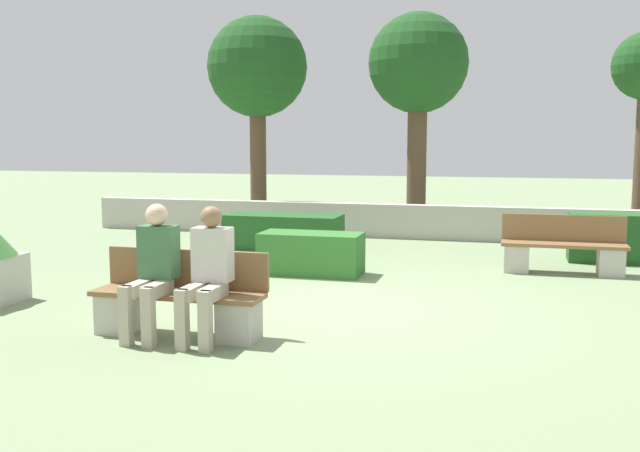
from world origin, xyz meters
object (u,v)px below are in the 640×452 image
at_px(bench_front, 179,303).
at_px(tree_leftmost, 257,70).
at_px(person_seated_woman, 208,268).
at_px(bench_left_side, 563,251).
at_px(person_seated_man, 153,264).
at_px(tree_center_left, 418,68).

bearing_deg(bench_front, tree_leftmost, 105.32).
height_order(person_seated_woman, tree_leftmost, tree_leftmost).
distance_m(bench_front, tree_leftmost, 10.27).
relative_size(person_seated_woman, tree_leftmost, 0.28).
relative_size(bench_left_side, person_seated_woman, 1.34).
height_order(bench_left_side, person_seated_woman, person_seated_woman).
bearing_deg(person_seated_man, bench_left_side, 48.29).
distance_m(person_seated_man, tree_leftmost, 10.22).
distance_m(person_seated_man, person_seated_woman, 0.60).
xyz_separation_m(bench_left_side, person_seated_woman, (-3.63, -4.74, 0.42)).
bearing_deg(bench_front, person_seated_man, -147.01).
xyz_separation_m(person_seated_man, person_seated_woman, (0.60, -0.00, -0.01)).
xyz_separation_m(bench_front, person_seated_man, (-0.21, -0.14, 0.42)).
bearing_deg(bench_left_side, bench_front, -130.84).
bearing_deg(tree_leftmost, bench_front, -74.68).
bearing_deg(tree_leftmost, bench_left_side, -35.98).
distance_m(bench_left_side, tree_center_left, 6.52).
bearing_deg(tree_leftmost, person_seated_man, -76.08).
distance_m(person_seated_man, tree_center_left, 10.13).
bearing_deg(bench_left_side, tree_leftmost, 144.28).
bearing_deg(bench_left_side, person_seated_woman, -127.18).
distance_m(bench_front, person_seated_woman, 0.58).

